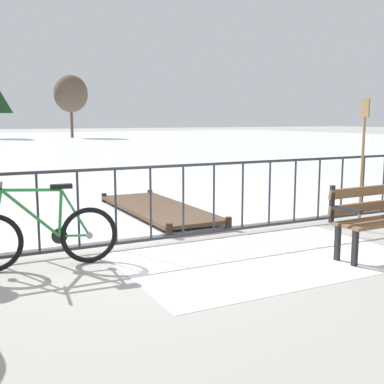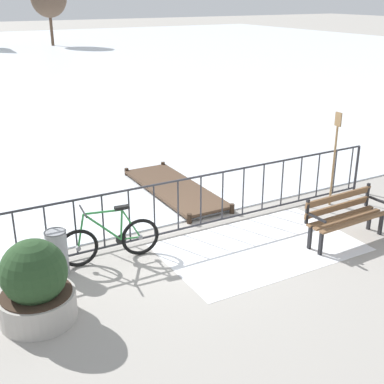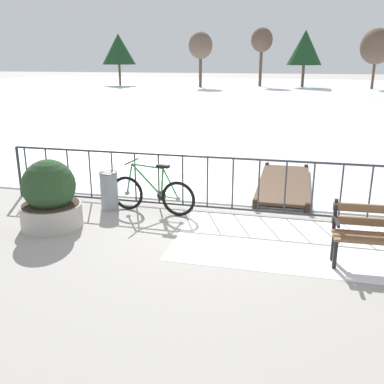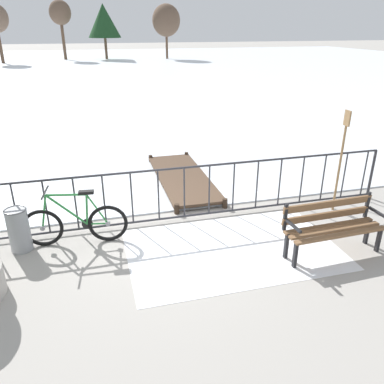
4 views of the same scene
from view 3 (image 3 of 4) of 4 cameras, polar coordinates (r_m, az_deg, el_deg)
name	(u,v)px [view 3 (image 3 of 4)]	position (r m, az deg, el deg)	size (l,w,h in m)	color
ground_plane	(232,213)	(8.25, 5.27, -2.71)	(160.00, 160.00, 0.00)	#9E9991
frozen_pond	(285,95)	(36.21, 12.13, 12.39)	(80.00, 56.00, 0.03)	silver
snow_patch	(283,242)	(7.06, 11.88, -6.49)	(3.42, 2.14, 0.01)	white
railing_fence	(233,184)	(8.08, 5.38, 1.03)	(9.06, 0.06, 1.07)	#2D2D33
bicycle_near_railing	(152,194)	(8.14, -5.24, -0.25)	(1.71, 0.52, 0.97)	black
planter_with_shrub	(50,197)	(7.76, -18.17, -0.65)	(1.04, 1.04, 1.18)	#ADA8A0
trash_bin	(109,190)	(8.47, -10.84, 0.24)	(0.35, 0.35, 0.73)	gray
wooden_dock	(284,183)	(9.93, 12.02, 1.16)	(1.10, 3.25, 0.20)	#4C3828
tree_far_west	(305,48)	(46.12, 14.63, 17.89)	(3.42, 3.42, 5.46)	brown
tree_west_mid	(377,46)	(45.43, 23.10, 17.19)	(2.94, 2.94, 5.47)	brown
tree_centre	(201,46)	(44.78, 1.13, 18.65)	(2.34, 2.34, 5.30)	brown
tree_east_mid	(262,41)	(46.76, 9.16, 19.04)	(2.18, 2.18, 5.78)	brown
tree_far_east	(119,49)	(48.78, -9.63, 18.02)	(3.55, 3.55, 5.28)	brown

